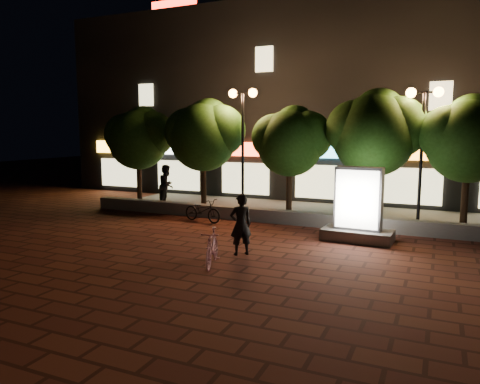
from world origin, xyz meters
The scene contains 16 objects.
ground centered at (0.00, 0.00, 0.00)m, with size 80.00×80.00×0.00m, color #59281B.
retaining_wall centered at (0.00, 4.00, 0.25)m, with size 16.00×0.45×0.50m, color slate.
sidewalk centered at (0.00, 6.50, 0.04)m, with size 16.00×5.00×0.08m, color slate.
building_block centered at (-0.01, 12.99, 5.00)m, with size 28.00×8.12×11.30m.
tree_far_left centered at (-6.95, 5.46, 3.29)m, with size 3.36×2.80×4.63m.
tree_left centered at (-3.45, 5.46, 3.44)m, with size 3.60×3.00×4.89m.
tree_mid centered at (0.55, 5.46, 3.22)m, with size 3.24×2.70×4.50m.
tree_right centered at (3.86, 5.46, 3.57)m, with size 3.72×3.10×5.07m.
tree_far_right centered at (7.05, 5.46, 3.37)m, with size 3.48×2.90×4.76m.
street_lamp_left centered at (-1.50, 5.20, 4.03)m, with size 1.26×0.36×5.18m.
street_lamp_right centered at (5.50, 5.20, 3.89)m, with size 1.26×0.36×4.98m.
ad_kiosk centered at (3.81, 2.36, 0.97)m, with size 2.27×1.23×2.40m.
scooter_pink centered at (0.76, -1.96, 0.49)m, with size 0.46×1.63×0.98m, color #CB839D.
rider centered at (1.03, -0.70, 0.88)m, with size 0.64×0.42×1.76m, color black.
scooter_parked centered at (-2.24, 3.00, 0.46)m, with size 0.61×1.75×0.92m, color black.
pedestrian centered at (-5.36, 5.27, 1.03)m, with size 0.93×0.72×1.91m, color black.
Camera 1 is at (6.15, -12.26, 3.55)m, focal length 33.81 mm.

